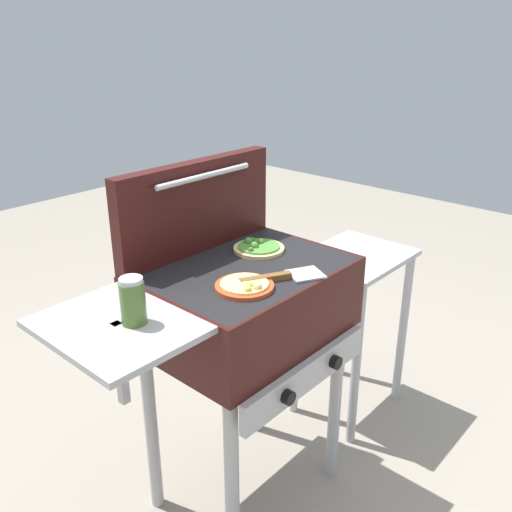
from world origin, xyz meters
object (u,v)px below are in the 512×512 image
Objects in this scene: pizza_cheese at (245,286)px; spatula at (282,277)px; sauce_jar at (133,301)px; grill at (244,309)px; pizza_veggie at (258,248)px; prep_table at (353,300)px.

spatula is (0.12, -0.04, -0.00)m from pizza_cheese.
spatula is (0.45, -0.11, -0.05)m from sauce_jar.
pizza_veggie is at bearing 24.40° from grill.
pizza_cheese is at bearing -134.69° from grill.
grill reaches higher than prep_table.
pizza_veggie is 0.23× the size of prep_table.
sauce_jar is at bearing -178.32° from prep_table.
grill is 0.21m from pizza_cheese.
sauce_jar is (-0.33, 0.08, 0.05)m from pizza_cheese.
pizza_veggie reaches higher than grill.
pizza_cheese is 0.87m from prep_table.
pizza_veggie is 0.66× the size of spatula.
grill is 0.71m from prep_table.
pizza_cheese is (-0.10, -0.10, 0.15)m from grill.
pizza_veggie is at bearing 9.13° from sauce_jar.
prep_table is (0.53, -0.06, -0.38)m from pizza_veggie.
sauce_jar reaches higher than prep_table.
pizza_cheese is at bearing -172.02° from prep_table.
grill is 0.22m from pizza_veggie.
grill is at bearing -155.60° from pizza_veggie.
pizza_cheese is 0.13m from spatula.
spatula is 0.35× the size of prep_table.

